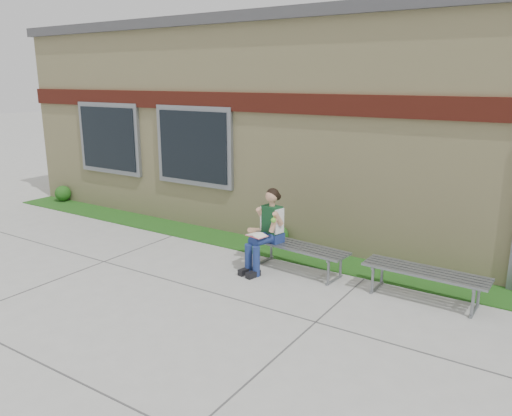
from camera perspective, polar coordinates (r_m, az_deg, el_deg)
The scene contains 8 objects.
ground at distance 6.67m, azimuth -3.05°, elevation -12.41°, with size 80.00×80.00×0.00m, color #9E9E99.
grass_strip at distance 8.72m, azimuth 7.07°, elevation -5.75°, with size 16.00×0.80×0.02m, color #204712.
school_building at distance 11.37m, azimuth 15.03°, elevation 9.45°, with size 16.20×6.22×4.20m.
bench_left at distance 8.05m, azimuth 4.83°, elevation -4.95°, with size 1.72×0.63×0.44m.
bench_right at distance 7.39m, azimuth 18.73°, elevation -7.50°, with size 1.71×0.52×0.44m.
girl at distance 8.01m, azimuth 1.19°, elevation -2.37°, with size 0.49×0.85×1.33m.
shrub_west at distance 13.49m, azimuth -21.20°, elevation 1.57°, with size 0.39×0.39×0.39m, color #204712.
shrub_mid at distance 9.28m, azimuth 2.58°, elevation -3.10°, with size 0.37×0.37×0.37m, color #204712.
Camera 1 is at (3.52, -4.79, 3.02)m, focal length 35.00 mm.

